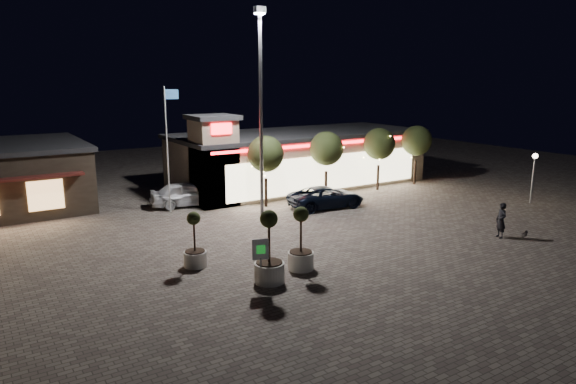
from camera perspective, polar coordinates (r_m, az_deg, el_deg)
ground at (r=23.80m, az=2.46°, el=-8.33°), size 90.00×90.00×0.00m
retail_building at (r=41.15m, az=0.83°, el=3.77°), size 20.40×8.40×6.10m
floodlight_pole at (r=30.13m, az=-3.04°, el=9.75°), size 0.60×0.40×12.38m
flagpole at (r=33.27m, az=-13.17°, el=5.77°), size 0.95×0.10×8.00m
lamp_post_east at (r=38.95m, az=25.66°, el=2.40°), size 0.36×0.36×3.48m
string_tree_a at (r=34.04m, az=-2.51°, el=4.22°), size 2.42×2.42×4.79m
string_tree_b at (r=36.76m, az=4.29°, el=4.81°), size 2.42×2.42×4.79m
string_tree_c at (r=39.92m, az=10.10°, el=5.27°), size 2.42×2.42×4.79m
string_tree_d at (r=42.70m, az=14.09°, el=5.55°), size 2.42×2.42×4.79m
pickup_truck at (r=34.35m, az=4.28°, el=-0.55°), size 5.42×2.94×1.44m
white_sedan at (r=35.35m, az=-11.12°, el=-0.19°), size 5.18×2.78×1.67m
pedestrian at (r=30.04m, az=22.60°, el=-2.93°), size 0.67×0.82×1.93m
dog at (r=30.53m, az=24.84°, el=-4.23°), size 0.53×0.28×0.29m
planter_left at (r=24.01m, az=-10.31°, el=-6.31°), size 1.06×1.06×2.60m
planter_mid at (r=21.80m, az=-2.10°, el=-7.58°), size 1.29×1.29×3.16m
planter_right at (r=23.28m, az=1.43°, el=-6.46°), size 1.19×1.19×2.91m
valet_sign at (r=21.23m, az=-3.07°, el=-6.83°), size 0.66×0.29×2.06m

